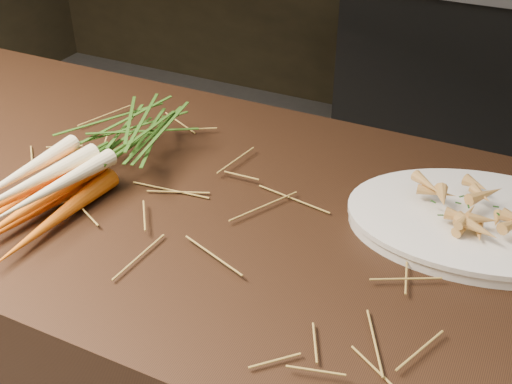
{
  "coord_description": "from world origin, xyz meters",
  "views": [
    {
      "loc": [
        0.18,
        -0.44,
        1.48
      ],
      "look_at": [
        -0.17,
        0.26,
        0.96
      ],
      "focal_mm": 45.0,
      "sensor_mm": 36.0,
      "label": 1
    }
  ],
  "objects": [
    {
      "name": "root_veg_bunch",
      "position": [
        -0.46,
        0.26,
        0.94
      ],
      "size": [
        0.19,
        0.5,
        0.09
      ],
      "rotation": [
        0.0,
        0.0,
        -0.12
      ],
      "color": "#C25200",
      "rests_on": "main_counter"
    },
    {
      "name": "straw_bedding",
      "position": [
        0.0,
        0.3,
        0.91
      ],
      "size": [
        1.4,
        0.6,
        0.02
      ],
      "primitive_type": null,
      "color": "olive",
      "rests_on": "main_counter"
    },
    {
      "name": "serving_platter",
      "position": [
        0.14,
        0.4,
        0.91
      ],
      "size": [
        0.44,
        0.35,
        0.02
      ],
      "primitive_type": null,
      "rotation": [
        0.0,
        0.0,
        0.24
      ],
      "color": "white",
      "rests_on": "main_counter"
    },
    {
      "name": "roasted_veg_heap",
      "position": [
        0.14,
        0.4,
        0.94
      ],
      "size": [
        0.22,
        0.18,
        0.04
      ],
      "primitive_type": null,
      "rotation": [
        0.0,
        0.0,
        0.24
      ],
      "color": "#BC8337",
      "rests_on": "serving_platter"
    }
  ]
}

